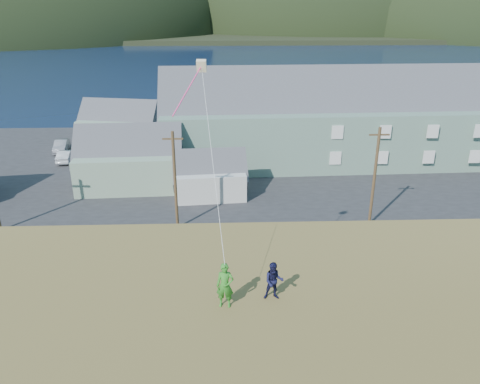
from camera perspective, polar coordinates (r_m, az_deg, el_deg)
name	(u,v)px	position (r m, az deg, el deg)	size (l,w,h in m)	color
ground	(199,237)	(37.73, -4.98, -5.45)	(900.00, 900.00, 0.00)	#0A1638
grass_strip	(198,248)	(35.95, -5.13, -6.87)	(110.00, 8.00, 0.10)	#4C3D19
waterfront_lot	(206,166)	(53.33, -4.19, 3.14)	(72.00, 36.00, 0.12)	#28282B
wharf	(172,117)	(75.74, -8.25, 9.06)	(26.00, 14.00, 0.90)	gray
far_shore	(219,25)	(363.73, -2.57, 19.69)	(900.00, 320.00, 2.00)	black
far_hills	(275,27)	(314.91, 4.26, 19.44)	(760.00, 265.00, 143.00)	black
lodge	(327,119)	(54.65, 10.54, 8.76)	(37.82, 11.78, 13.18)	slate
shed_palegreen_near	(130,159)	(47.97, -13.29, 3.91)	(10.77, 7.12, 7.62)	gray
shed_white	(210,175)	(44.53, -3.69, 2.06)	(7.34, 5.20, 5.53)	beige
shed_palegreen_far	(120,123)	(64.02, -14.45, 8.17)	(11.14, 7.64, 6.88)	gray
utility_poles	(183,181)	(37.44, -6.91, 1.35)	(30.68, 0.24, 8.34)	#47331E
parked_cars	(138,150)	(57.73, -12.28, 5.00)	(21.36, 12.59, 1.53)	gray
kite_flyer_green	(225,286)	(17.08, -1.84, -11.33)	(0.63, 0.42, 1.73)	#2B7C22
kite_flyer_navy	(274,281)	(17.57, 4.15, -10.78)	(0.73, 0.57, 1.50)	#121333
kite_rig	(200,72)	(22.32, -4.94, 14.37)	(1.12, 4.34, 10.08)	beige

